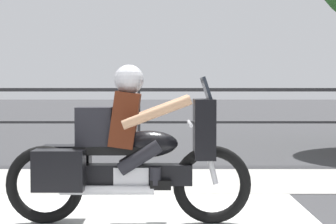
% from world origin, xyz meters
% --- Properties ---
extents(sidewalk_band, '(44.00, 2.40, 0.01)m').
position_xyz_m(sidewalk_band, '(0.00, 3.40, 0.01)').
color(sidewalk_band, '#A8A59E').
rests_on(sidewalk_band, ground).
extents(fence_railing, '(36.00, 0.05, 1.32)m').
position_xyz_m(fence_railing, '(0.00, 5.40, 1.03)').
color(fence_railing, '#232326').
rests_on(fence_railing, ground).
extents(motorcycle, '(2.41, 0.76, 1.56)m').
position_xyz_m(motorcycle, '(0.09, 0.48, 0.70)').
color(motorcycle, black).
rests_on(motorcycle, ground).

